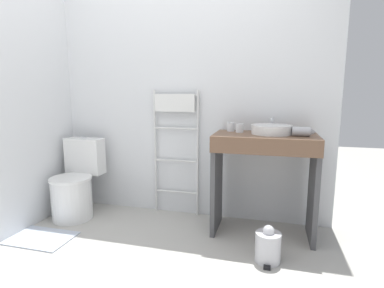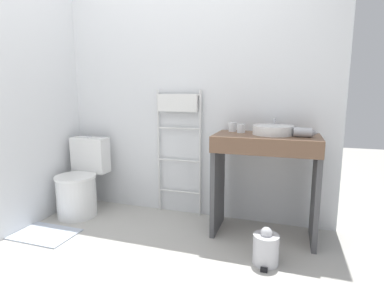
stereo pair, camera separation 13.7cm
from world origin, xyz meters
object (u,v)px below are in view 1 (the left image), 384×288
at_px(toilet, 76,186).
at_px(cup_near_edge, 240,128).
at_px(hair_dryer, 302,131).
at_px(cup_near_wall, 231,127).
at_px(trash_bin, 268,246).
at_px(sink_basin, 271,129).
at_px(towel_radiator, 175,125).

xyz_separation_m(toilet, cup_near_edge, (1.62, 0.16, 0.62)).
bearing_deg(cup_near_edge, hair_dryer, -11.82).
distance_m(cup_near_wall, hair_dryer, 0.63).
distance_m(cup_near_edge, trash_bin, 1.01).
bearing_deg(sink_basin, toilet, -176.27).
distance_m(towel_radiator, hair_dryer, 1.20).
bearing_deg(sink_basin, hair_dryer, -15.69).
bearing_deg(towel_radiator, cup_near_wall, -9.37).
bearing_deg(hair_dryer, toilet, -178.51).
distance_m(toilet, cup_near_wall, 1.66).
xyz_separation_m(sink_basin, trash_bin, (0.01, -0.49, -0.82)).
xyz_separation_m(sink_basin, hair_dryer, (0.24, -0.07, -0.00)).
relative_size(toilet, cup_near_edge, 10.33).
height_order(toilet, hair_dryer, hair_dryer).
height_order(cup_near_edge, hair_dryer, same).
height_order(sink_basin, trash_bin, sink_basin).
height_order(toilet, cup_near_edge, cup_near_edge).
relative_size(cup_near_wall, trash_bin, 0.29).
bearing_deg(cup_near_edge, sink_basin, -8.31).
relative_size(toilet, towel_radiator, 0.62).
xyz_separation_m(cup_near_wall, hair_dryer, (0.60, -0.17, -0.00)).
bearing_deg(trash_bin, cup_near_edge, 118.39).
height_order(toilet, trash_bin, toilet).
bearing_deg(toilet, cup_near_wall, 8.33).
distance_m(toilet, hair_dryer, 2.22).
bearing_deg(sink_basin, cup_near_wall, 164.53).
xyz_separation_m(cup_near_wall, cup_near_edge, (0.09, -0.06, -0.00)).
bearing_deg(hair_dryer, towel_radiator, 167.39).
bearing_deg(hair_dryer, sink_basin, 164.31).
relative_size(cup_near_wall, hair_dryer, 0.45).
distance_m(towel_radiator, trash_bin, 1.41).
height_order(sink_basin, hair_dryer, sink_basin).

